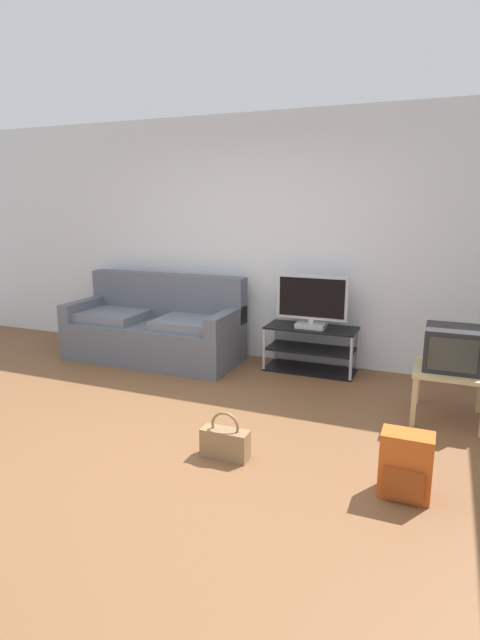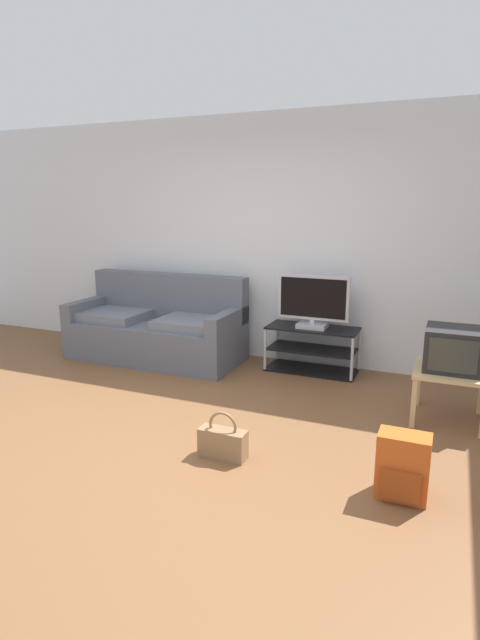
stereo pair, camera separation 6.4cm
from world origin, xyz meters
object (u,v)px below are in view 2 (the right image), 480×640
at_px(couch, 158,329).
at_px(backpack, 403,467).
at_px(flat_tv, 313,302).
at_px(crt_tv, 453,349).
at_px(side_table, 450,377).
at_px(tv_stand, 312,349).
at_px(handbag, 223,442).

height_order(couch, backpack, couch).
relative_size(flat_tv, backpack, 1.83).
xyz_separation_m(couch, crt_tv, (3.12, -0.54, 0.26)).
distance_m(flat_tv, backpack, 2.43).
bearing_deg(flat_tv, side_table, -29.48).
bearing_deg(backpack, tv_stand, 114.90).
distance_m(flat_tv, crt_tv, 1.56).
bearing_deg(tv_stand, backpack, -61.74).
xyz_separation_m(tv_stand, crt_tv, (1.36, -0.78, 0.37)).
bearing_deg(couch, side_table, -10.08).
relative_size(backpack, handbag, 1.19).
relative_size(flat_tv, crt_tv, 1.72).
bearing_deg(side_table, flat_tv, 150.52).
distance_m(side_table, backpack, 1.34).
relative_size(side_table, crt_tv, 1.31).
distance_m(flat_tv, handbag, 2.16).
relative_size(tv_stand, backpack, 2.33).
bearing_deg(flat_tv, backpack, -61.48).
bearing_deg(couch, tv_stand, 7.65).
bearing_deg(crt_tv, couch, 170.20).
xyz_separation_m(tv_stand, flat_tv, (-0.00, -0.02, 0.51)).
bearing_deg(flat_tv, tv_stand, 90.00).
xyz_separation_m(flat_tv, crt_tv, (1.36, -0.75, -0.14)).
distance_m(tv_stand, flat_tv, 0.51).
bearing_deg(backpack, handbag, 175.81).
height_order(tv_stand, side_table, tv_stand).
height_order(flat_tv, handbag, flat_tv).
bearing_deg(tv_stand, side_table, -30.20).
bearing_deg(tv_stand, crt_tv, -29.68).
height_order(couch, flat_tv, flat_tv).
xyz_separation_m(crt_tv, backpack, (-0.23, -1.32, -0.41)).
bearing_deg(flat_tv, crt_tv, -28.97).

